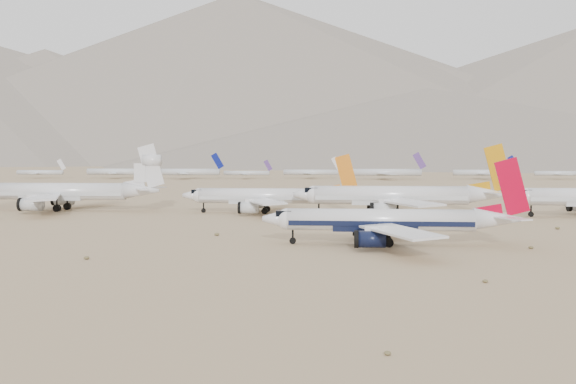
# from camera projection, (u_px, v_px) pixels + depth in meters

# --- Properties ---
(ground) EXTENTS (7000.00, 7000.00, 0.00)m
(ground) POSITION_uv_depth(u_px,v_px,m) (382.00, 249.00, 105.58)
(ground) COLOR #88744F
(ground) RESTS_ON ground
(main_airliner) EXTENTS (42.74, 41.75, 15.08)m
(main_airliner) POSITION_uv_depth(u_px,v_px,m) (391.00, 221.00, 109.44)
(main_airliner) COLOR silver
(main_airliner) RESTS_ON ground
(row2_gold_tail) EXTENTS (51.56, 50.43, 18.36)m
(row2_gold_tail) POSITION_uv_depth(u_px,v_px,m) (400.00, 196.00, 161.07)
(row2_gold_tail) COLOR silver
(row2_gold_tail) RESTS_ON ground
(row2_orange_tail) EXTENTS (44.35, 43.39, 15.82)m
(row2_orange_tail) POSITION_uv_depth(u_px,v_px,m) (268.00, 197.00, 170.23)
(row2_orange_tail) COLOR silver
(row2_orange_tail) RESTS_ON ground
(row2_white_trijet) EXTENTS (52.74, 51.54, 18.69)m
(row2_white_trijet) POSITION_uv_depth(u_px,v_px,m) (67.00, 191.00, 177.59)
(row2_white_trijet) COLOR silver
(row2_white_trijet) RESTS_ON ground
(distant_storage_row) EXTENTS (569.25, 53.68, 15.34)m
(distant_storage_row) POSITION_uv_depth(u_px,v_px,m) (357.00, 172.00, 418.00)
(distant_storage_row) COLOR silver
(distant_storage_row) RESTS_ON ground
(mountain_range) EXTENTS (7354.00, 3024.00, 470.00)m
(mountain_range) POSITION_uv_depth(u_px,v_px,m) (371.00, 91.00, 1728.32)
(mountain_range) COLOR slate
(mountain_range) RESTS_ON ground
(desert_scrub) EXTENTS (261.14, 121.67, 0.65)m
(desert_scrub) POSITION_uv_depth(u_px,v_px,m) (386.00, 287.00, 73.33)
(desert_scrub) COLOR brown
(desert_scrub) RESTS_ON ground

